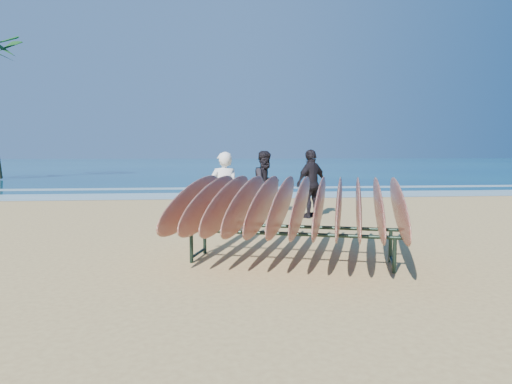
% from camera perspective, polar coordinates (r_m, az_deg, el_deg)
% --- Properties ---
extents(ground, '(120.00, 120.00, 0.00)m').
position_cam_1_polar(ground, '(7.66, 0.63, -7.63)').
color(ground, tan).
rests_on(ground, ground).
extents(ocean, '(160.00, 160.00, 0.00)m').
position_cam_1_polar(ocean, '(62.45, -5.17, 3.52)').
color(ocean, navy).
rests_on(ocean, ground).
extents(foam_near, '(160.00, 160.00, 0.00)m').
position_cam_1_polar(foam_near, '(17.52, -3.12, -0.42)').
color(foam_near, white).
rests_on(foam_near, ground).
extents(foam_far, '(160.00, 160.00, 0.00)m').
position_cam_1_polar(foam_far, '(21.00, -3.59, 0.49)').
color(foam_far, white).
rests_on(foam_far, ground).
extents(surfboard_rack, '(3.92, 3.78, 1.42)m').
position_cam_1_polar(surfboard_rack, '(6.89, 4.46, -1.56)').
color(surfboard_rack, black).
rests_on(surfboard_rack, ground).
extents(person_white, '(0.64, 0.45, 1.68)m').
position_cam_1_polar(person_white, '(9.53, -4.01, -0.02)').
color(person_white, white).
rests_on(person_white, ground).
extents(person_dark_a, '(1.05, 0.99, 1.70)m').
position_cam_1_polar(person_dark_a, '(11.92, 1.25, 1.07)').
color(person_dark_a, black).
rests_on(person_dark_a, ground).
extents(person_dark_b, '(1.08, 0.94, 1.74)m').
position_cam_1_polar(person_dark_b, '(11.68, 6.92, 1.05)').
color(person_dark_b, black).
rests_on(person_dark_b, ground).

